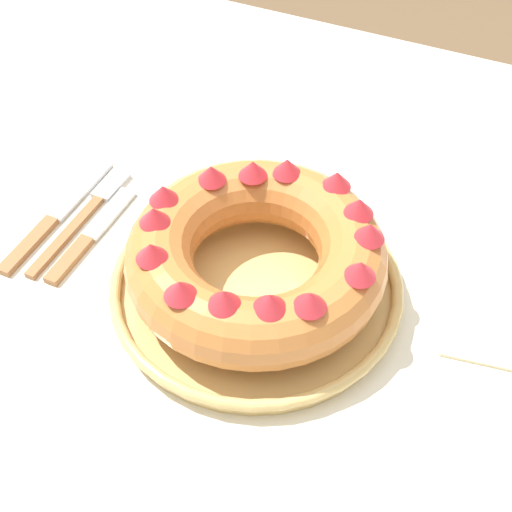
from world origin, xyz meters
name	(u,v)px	position (x,y,z in m)	size (l,w,h in m)	color
dining_table	(281,340)	(0.00, 0.00, 0.67)	(1.58, 1.08, 0.75)	silver
serving_dish	(256,286)	(-0.03, -0.01, 0.76)	(0.30, 0.30, 0.02)	tan
bundt_cake	(256,255)	(-0.03, -0.01, 0.81)	(0.26, 0.26, 0.08)	#C67538
fork	(87,213)	(-0.25, 0.02, 0.75)	(0.02, 0.19, 0.01)	#936038
serving_knife	(51,221)	(-0.28, -0.01, 0.75)	(0.02, 0.20, 0.01)	#936038
cake_knife	(86,240)	(-0.23, -0.02, 0.75)	(0.02, 0.16, 0.01)	#936038
napkin	(509,333)	(0.22, 0.05, 0.75)	(0.13, 0.09, 0.00)	beige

